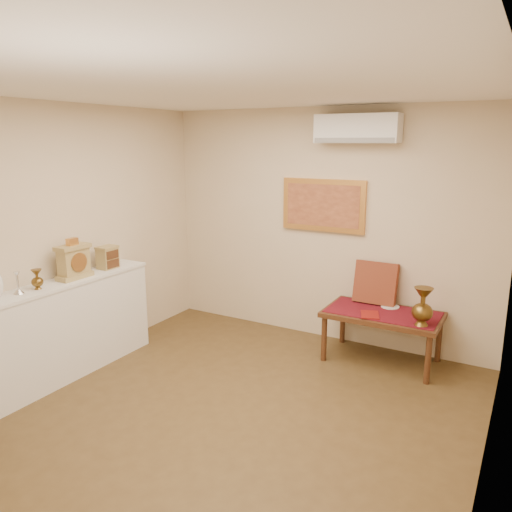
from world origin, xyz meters
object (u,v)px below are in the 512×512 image
Objects in this scene: display_ledge at (65,329)px; low_table at (383,318)px; mantel_clock at (74,261)px; wooden_chest at (108,257)px; brass_urn_tall at (423,303)px.

display_ledge is 1.68× the size of low_table.
mantel_clock is 0.46m from wooden_chest.
mantel_clock reaches higher than brass_urn_tall.
low_table is at bearing 33.06° from mantel_clock.
brass_urn_tall is at bearing 19.05° from wooden_chest.
wooden_chest is (-0.01, 0.46, -0.05)m from mantel_clock.
low_table is at bearing 25.49° from wooden_chest.
low_table is (2.66, 1.27, -0.62)m from wooden_chest.
wooden_chest reaches higher than brass_urn_tall.
display_ledge is at bearing -98.81° from mantel_clock.
mantel_clock reaches higher than low_table.
brass_urn_tall is 3.29m from wooden_chest.
wooden_chest is at bearing 91.35° from mantel_clock.
display_ledge is (-3.11, -1.68, -0.30)m from brass_urn_tall.
wooden_chest is (-3.10, -1.07, 0.31)m from brass_urn_tall.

